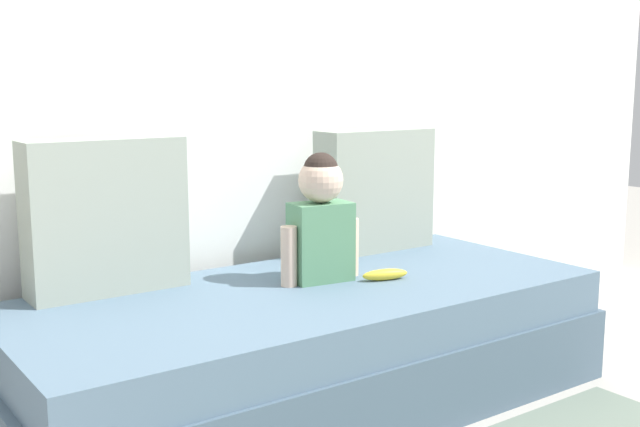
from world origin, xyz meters
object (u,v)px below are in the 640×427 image
object	(u,v)px
couch	(309,347)
toddler	(321,217)
banana	(385,274)
throw_pillow_left	(106,216)
throw_pillow_right	(375,190)

from	to	relation	value
couch	toddler	bearing A→B (deg)	33.09
toddler	banana	bearing A→B (deg)	-34.94
toddler	banana	distance (m)	0.30
throw_pillow_left	banana	size ratio (longest dim) A/B	3.04
couch	banana	distance (m)	0.36
toddler	throw_pillow_left	bearing A→B (deg)	156.42
throw_pillow_left	banana	distance (m)	0.97
banana	throw_pillow_right	bearing A→B (deg)	54.85
couch	banana	size ratio (longest dim) A/B	12.15
toddler	banana	world-z (taller)	toddler
throw_pillow_right	couch	bearing A→B (deg)	-148.66
throw_pillow_left	throw_pillow_right	bearing A→B (deg)	0.00
throw_pillow_right	toddler	bearing A→B (deg)	-149.00
banana	toddler	bearing A→B (deg)	145.06
throw_pillow_left	couch	bearing A→B (deg)	-31.34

